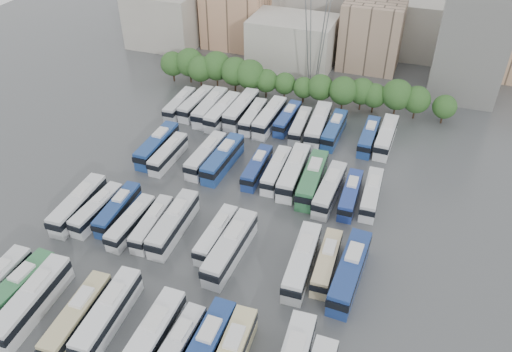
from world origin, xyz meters
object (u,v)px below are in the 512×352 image
(apartment_tower, at_px, (473,38))
(bus_r2_s11, at_px, (330,189))
(bus_r2_s4, at_px, (206,155))
(bus_r0_s7, at_px, (150,340))
(bus_r1_s13, at_px, (350,271))
(bus_r3_s8, at_px, (300,125))
(bus_r2_s12, at_px, (350,194))
(bus_r3_s0, at_px, (180,104))
(bus_r3_s9, at_px, (318,125))
(bus_r1_s3, at_px, (131,222))
(bus_r2_s2, at_px, (168,153))
(bus_r1_s7, at_px, (216,234))
(bus_r2_s9, at_px, (294,172))
(bus_r1_s2, at_px, (118,209))
(bus_r2_s7, at_px, (257,167))
(bus_r3_s6, at_px, (270,117))
(bus_r1_s4, at_px, (152,223))
(bus_r3_s3, at_px, (223,111))
(bus_r3_s5, at_px, (253,116))
(bus_r2_s8, at_px, (276,170))
(bus_r1_s12, at_px, (327,262))
(bus_r0_s1, at_px, (17,290))
(bus_r3_s2, at_px, (210,107))
(bus_r0_s9, at_px, (204,351))
(bus_r0_s4, at_px, (78,316))
(bus_r3_s10, at_px, (334,130))
(bus_r0_s2, at_px, (32,300))
(bus_r3_s7, at_px, (287,118))
(bus_r3_s12, at_px, (369,136))
(bus_r1_s8, at_px, (230,247))
(bus_r2_s1, at_px, (157,145))
(bus_r1_s11, at_px, (302,261))
(bus_r1_s1, at_px, (97,209))
(bus_r2_s10, at_px, (312,179))
(bus_r1_s5, at_px, (174,223))
(bus_r0_s5, at_px, (108,313))
(bus_r2_s5, at_px, (223,158))
(bus_r3_s4, at_px, (241,109))
(bus_r3_s13, at_px, (386,136))
(bus_r0_s8, at_px, (177,348))
(electricity_pylon, at_px, (318,6))

(apartment_tower, height_order, bus_r2_s11, apartment_tower)
(bus_r2_s4, bearing_deg, bus_r0_s7, -72.94)
(bus_r1_s13, relative_size, bus_r3_s8, 1.24)
(bus_r2_s12, relative_size, bus_r3_s0, 0.96)
(bus_r2_s11, height_order, bus_r3_s9, bus_r3_s9)
(bus_r1_s3, height_order, bus_r2_s2, bus_r2_s2)
(bus_r1_s7, xyz_separation_m, bus_r2_s9, (6.37, 18.41, 0.36))
(bus_r1_s2, relative_size, bus_r1_s13, 0.81)
(bus_r2_s7, bearing_deg, bus_r3_s6, 100.12)
(bus_r1_s4, distance_m, bus_r2_s11, 28.75)
(apartment_tower, distance_m, bus_r1_s7, 71.74)
(bus_r3_s3, bearing_deg, bus_r3_s5, 6.49)
(bus_r3_s8, bearing_deg, bus_r1_s3, -116.88)
(bus_r1_s2, xyz_separation_m, bus_r2_s8, (19.99, 18.21, 0.06))
(bus_r1_s2, distance_m, bus_r1_s12, 33.12)
(bus_r0_s1, xyz_separation_m, bus_r3_s2, (3.49, 53.26, 0.09))
(bus_r0_s9, distance_m, bus_r2_s8, 37.06)
(bus_r1_s2, bearing_deg, bus_r0_s4, -73.66)
(bus_r3_s3, distance_m, bus_r3_s10, 23.06)
(bus_r0_s2, bearing_deg, bus_r2_s7, 63.17)
(bus_r3_s7, distance_m, bus_r3_s12, 16.65)
(bus_r1_s8, bearing_deg, bus_r2_s11, 63.23)
(bus_r2_s1, distance_m, bus_r3_s7, 26.62)
(bus_r0_s7, xyz_separation_m, bus_r1_s11, (13.20, 18.19, -0.07))
(apartment_tower, relative_size, bus_r1_s3, 2.38)
(bus_r1_s1, distance_m, bus_r2_s1, 19.14)
(bus_r3_s6, height_order, bus_r3_s7, bus_r3_s6)
(bus_r0_s1, height_order, bus_r3_s3, bus_r3_s3)
(bus_r3_s6, bearing_deg, bus_r2_s10, -50.64)
(bus_r1_s2, distance_m, bus_r3_s2, 34.65)
(bus_r1_s3, height_order, bus_r2_s7, bus_r2_s7)
(bus_r1_s5, distance_m, bus_r3_s12, 41.94)
(bus_r0_s9, height_order, bus_r2_s8, bus_r0_s9)
(bus_r1_s1, height_order, bus_r1_s2, bus_r1_s2)
(bus_r0_s5, xyz_separation_m, bus_r2_s5, (0.16, 35.86, 0.01))
(bus_r2_s7, xyz_separation_m, bus_r2_s11, (13.30, -2.11, 0.22))
(bus_r1_s12, relative_size, bus_r3_s12, 0.97)
(bus_r1_s4, distance_m, bus_r3_s3, 35.22)
(bus_r3_s4, bearing_deg, bus_r1_s5, -83.59)
(bus_r0_s2, distance_m, bus_r2_s9, 44.23)
(bus_r1_s3, xyz_separation_m, bus_r2_s1, (-6.54, 20.00, 0.28))
(apartment_tower, xyz_separation_m, bus_r2_s12, (-15.66, -47.13, -11.31))
(bus_r0_s2, distance_m, bus_r3_s13, 65.72)
(bus_r2_s4, xyz_separation_m, bus_r2_s7, (9.74, -0.18, -0.20))
(bus_r0_s4, relative_size, bus_r0_s8, 1.10)
(bus_r0_s2, height_order, bus_r0_s5, bus_r0_s2)
(bus_r3_s0, bearing_deg, bus_r1_s8, -55.37)
(electricity_pylon, bearing_deg, bus_r1_s2, -107.13)
(bus_r2_s1, relative_size, bus_r3_s7, 1.13)
(bus_r1_s7, relative_size, bus_r3_s9, 0.80)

